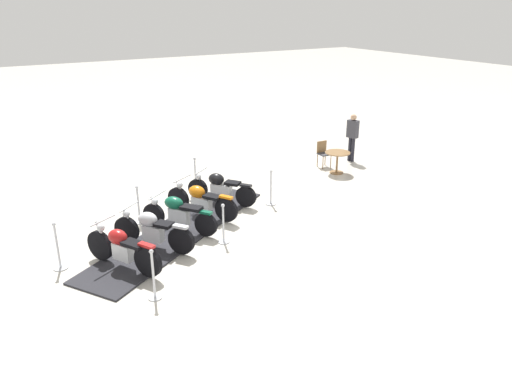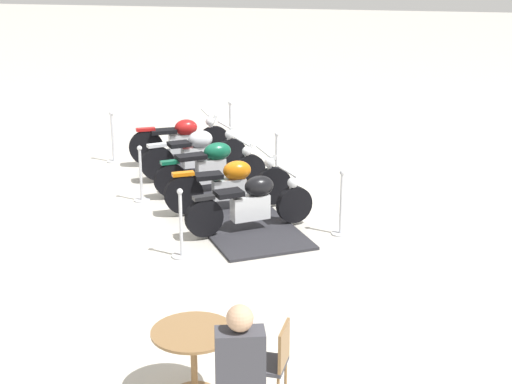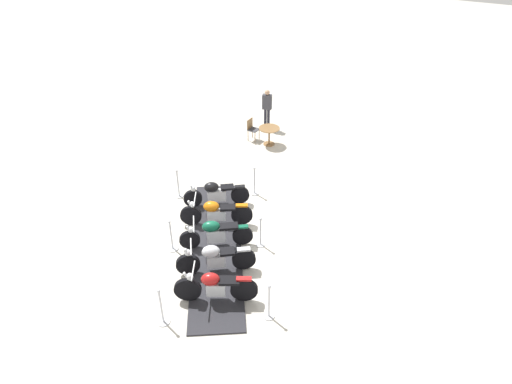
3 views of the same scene
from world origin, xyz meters
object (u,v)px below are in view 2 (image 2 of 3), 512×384
at_px(motorcycle_chrome, 196,152).
at_px(stanchion_right_front, 341,211).
at_px(stanchion_right_mid, 277,169).
at_px(motorcycle_black, 253,202).
at_px(motorcycle_forest, 212,166).
at_px(stanchion_right_rear, 231,135).
at_px(stanchion_left_rear, 113,144).
at_px(bystander_person, 240,384).
at_px(motorcycle_maroon, 182,139).
at_px(cafe_table, 194,347).
at_px(cafe_chair_near_table, 272,360).
at_px(motorcycle_copper, 231,183).
at_px(stanchion_left_mid, 141,182).
at_px(stanchion_left_front, 181,234).

height_order(motorcycle_chrome, stanchion_right_front, stanchion_right_front).
bearing_deg(stanchion_right_mid, motorcycle_black, 91.19).
xyz_separation_m(motorcycle_forest, stanchion_right_rear, (0.37, -3.00, -0.16)).
xyz_separation_m(stanchion_right_rear, stanchion_left_rear, (2.22, 1.39, 0.02)).
xyz_separation_m(motorcycle_forest, bystander_person, (-2.30, 7.87, 0.53)).
xyz_separation_m(motorcycle_maroon, stanchion_right_mid, (-2.21, 1.12, -0.21)).
distance_m(motorcycle_forest, motorcycle_chrome, 1.06).
height_order(cafe_table, bystander_person, bystander_person).
relative_size(motorcycle_maroon, cafe_chair_near_table, 2.13).
xyz_separation_m(motorcycle_forest, stanchion_right_front, (-2.53, 1.65, -0.14)).
relative_size(motorcycle_black, motorcycle_copper, 0.91).
distance_m(motorcycle_copper, bystander_person, 7.20).
height_order(motorcycle_chrome, cafe_chair_near_table, motorcycle_chrome).
bearing_deg(motorcycle_black, stanchion_left_mid, 119.05).
relative_size(stanchion_right_mid, bystander_person, 0.60).
xyz_separation_m(motorcycle_black, stanchion_left_mid, (2.27, -1.08, -0.13)).
height_order(stanchion_right_mid, stanchion_left_rear, stanchion_left_rear).
distance_m(motorcycle_copper, cafe_table, 5.70).
bearing_deg(stanchion_right_front, stanchion_right_rear, -57.97).
height_order(stanchion_left_front, bystander_person, bystander_person).
bearing_deg(motorcycle_chrome, stanchion_left_mid, -145.42).
bearing_deg(stanchion_right_rear, motorcycle_black, 107.42).
relative_size(motorcycle_copper, motorcycle_maroon, 1.04).
relative_size(motorcycle_black, stanchion_left_rear, 1.70).
height_order(motorcycle_copper, stanchion_left_rear, stanchion_left_rear).
distance_m(stanchion_left_front, stanchion_left_rear, 5.48).
bearing_deg(motorcycle_forest, stanchion_left_mid, 176.94).
bearing_deg(cafe_chair_near_table, cafe_table, -0.00).
distance_m(motorcycle_black, stanchion_left_mid, 2.52).
bearing_deg(stanchion_left_front, stanchion_left_rear, -57.97).
distance_m(motorcycle_black, motorcycle_copper, 1.06).
height_order(motorcycle_black, stanchion_right_front, stanchion_right_front).
height_order(motorcycle_maroon, cafe_chair_near_table, motorcycle_maroon).
distance_m(motorcycle_black, stanchion_right_front, 1.41).
bearing_deg(motorcycle_black, motorcycle_maroon, 86.83).
bearing_deg(motorcycle_forest, stanchion_left_front, -119.20).
height_order(motorcycle_forest, motorcycle_chrome, motorcycle_chrome).
bearing_deg(motorcycle_chrome, motorcycle_forest, -93.96).
bearing_deg(motorcycle_forest, motorcycle_maroon, 87.10).
bearing_deg(cafe_chair_near_table, motorcycle_chrome, -65.84).
height_order(motorcycle_chrome, stanchion_left_rear, stanchion_left_rear).
bearing_deg(cafe_table, stanchion_left_rear, -63.24).
relative_size(stanchion_left_front, bystander_person, 0.60).
xyz_separation_m(motorcycle_black, motorcycle_forest, (1.13, -1.80, 0.03)).
xyz_separation_m(motorcycle_copper, motorcycle_chrome, (1.13, -1.80, 0.01)).
relative_size(motorcycle_maroon, cafe_table, 2.27).
relative_size(motorcycle_forest, stanchion_left_front, 1.72).
bearing_deg(stanchion_left_front, motorcycle_copper, -96.70).
bearing_deg(motorcycle_forest, cafe_table, -112.11).
bearing_deg(motorcycle_black, motorcycle_forest, 86.80).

